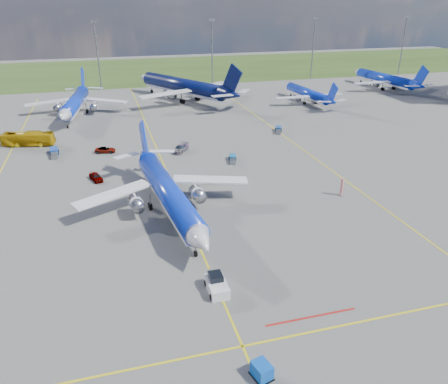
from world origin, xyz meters
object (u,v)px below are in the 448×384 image
object	(u,v)px
pushback_tug	(217,285)
main_airliner	(170,213)
bg_jet_n	(183,100)
bg_jet_ene	(383,89)
service_car_b	(105,150)
apron_bus	(28,139)
baggage_tug_c	(54,153)
baggage_tug_w	(233,159)
bg_jet_nnw	(77,115)
baggage_tug_e	(278,130)
uld_container	(262,370)
service_car_a	(96,177)
warning_post	(342,187)
bg_jet_ne	(307,102)
service_car_c	(180,148)

from	to	relation	value
pushback_tug	main_airliner	bearing A→B (deg)	95.79
bg_jet_n	bg_jet_ene	distance (m)	71.71
pushback_tug	service_car_b	size ratio (longest dim) A/B	1.31
service_car_b	bg_jet_n	bearing A→B (deg)	-18.79
bg_jet_n	apron_bus	bearing A→B (deg)	11.65
service_car_b	baggage_tug_c	bearing A→B (deg)	94.79
bg_jet_n	baggage_tug_w	size ratio (longest dim) A/B	11.04
bg_jet_nnw	main_airliner	distance (m)	67.38
baggage_tug_w	baggage_tug_e	bearing A→B (deg)	60.79
bg_jet_n	pushback_tug	size ratio (longest dim) A/B	8.96
pushback_tug	uld_container	bearing A→B (deg)	-87.12
baggage_tug_w	service_car_b	bearing A→B (deg)	169.19
baggage_tug_e	bg_jet_n	bearing A→B (deg)	134.06
uld_container	service_car_a	world-z (taller)	uld_container
bg_jet_ene	pushback_tug	size ratio (longest dim) A/B	6.88
warning_post	bg_jet_n	xyz separation A→B (m)	(-11.66, 77.56, -1.50)
bg_jet_nnw	uld_container	world-z (taller)	bg_jet_nnw
bg_jet_ne	service_car_b	distance (m)	68.85
bg_jet_nnw	baggage_tug_w	xyz separation A→B (m)	(30.94, -46.18, 0.45)
service_car_c	baggage_tug_e	size ratio (longest dim) A/B	1.06
bg_jet_n	baggage_tug_c	bearing A→B (deg)	21.96
bg_jet_ne	pushback_tug	size ratio (longest dim) A/B	5.66
uld_container	service_car_c	distance (m)	60.88
warning_post	pushback_tug	world-z (taller)	warning_post
bg_jet_ene	main_airliner	xyz separation A→B (m)	(-88.28, -76.04, 0.00)
bg_jet_ne	bg_jet_n	bearing A→B (deg)	-24.54
service_car_a	baggage_tug_w	size ratio (longest dim) A/B	0.88
pushback_tug	apron_bus	bearing A→B (deg)	113.47
bg_jet_nnw	service_car_c	xyz separation A→B (m)	(21.97, -37.76, 0.73)
service_car_b	service_car_c	world-z (taller)	service_car_c
bg_jet_ne	main_airliner	world-z (taller)	main_airliner
uld_container	service_car_a	size ratio (longest dim) A/B	0.44
warning_post	baggage_tug_e	world-z (taller)	warning_post
bg_jet_nnw	main_airliner	bearing A→B (deg)	-69.27
uld_container	service_car_c	bearing A→B (deg)	70.95
bg_jet_nnw	service_car_b	xyz separation A→B (m)	(6.70, -34.11, 0.58)
bg_jet_ne	baggage_tug_e	xyz separation A→B (m)	(-20.42, -27.21, 0.49)
service_car_c	baggage_tug_c	distance (m)	25.84
baggage_tug_e	service_car_a	bearing A→B (deg)	-132.36
bg_jet_ene	service_car_b	xyz separation A→B (m)	(-96.75, -44.50, 0.58)
bg_jet_ne	baggage_tug_e	size ratio (longest dim) A/B	6.52
main_airliner	service_car_a	distance (m)	19.44
service_car_b	service_car_c	size ratio (longest dim) A/B	0.83
bg_jet_ne	apron_bus	size ratio (longest dim) A/B	2.81
bg_jet_n	bg_jet_ne	world-z (taller)	bg_jet_n
apron_bus	bg_jet_ne	bearing A→B (deg)	-61.35
bg_jet_ene	bg_jet_nnw	bearing A→B (deg)	0.24
baggage_tug_w	uld_container	bearing A→B (deg)	-88.33
apron_bus	service_car_a	world-z (taller)	apron_bus
warning_post	service_car_c	distance (m)	36.01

